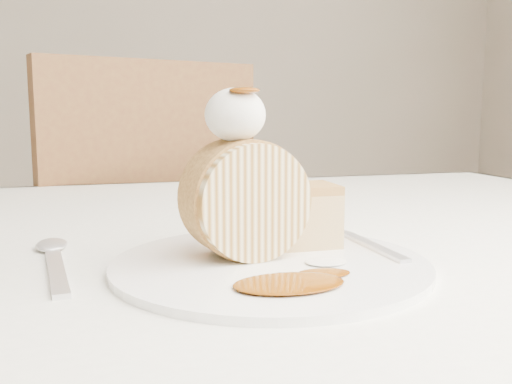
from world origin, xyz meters
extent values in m
cube|color=silver|center=(0.00, 3.00, 1.40)|extent=(5.00, 0.10, 2.80)
cube|color=silver|center=(0.00, 0.20, 0.73)|extent=(1.40, 0.90, 0.04)
cube|color=silver|center=(0.00, 0.65, 0.61)|extent=(1.40, 0.01, 0.28)
cylinder|color=brown|center=(0.62, 0.57, 0.35)|extent=(0.06, 0.06, 0.71)
cube|color=brown|center=(-0.07, 0.93, 0.48)|extent=(0.59, 0.59, 0.04)
cube|color=brown|center=(-0.01, 0.73, 0.74)|extent=(0.46, 0.18, 0.49)
cylinder|color=brown|center=(0.06, 1.18, 0.23)|extent=(0.04, 0.04, 0.46)
cylinder|color=brown|center=(-0.32, 1.06, 0.23)|extent=(0.04, 0.04, 0.46)
cylinder|color=white|center=(0.02, 0.01, 0.75)|extent=(0.28, 0.28, 0.01)
cylinder|color=beige|center=(0.01, 0.03, 0.81)|extent=(0.11, 0.07, 0.10)
cube|color=tan|center=(0.07, 0.05, 0.78)|extent=(0.06, 0.06, 0.05)
ellipsoid|color=white|center=(0.00, 0.03, 0.88)|extent=(0.05, 0.05, 0.05)
ellipsoid|color=#6C3104|center=(0.00, 0.01, 0.91)|extent=(0.03, 0.02, 0.01)
cube|color=silver|center=(0.13, 0.02, 0.76)|extent=(0.03, 0.17, 0.00)
cube|color=silver|center=(-0.15, 0.04, 0.75)|extent=(0.05, 0.18, 0.00)
camera|label=1|loc=(-0.12, -0.46, 0.89)|focal=40.00mm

